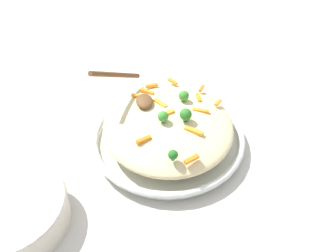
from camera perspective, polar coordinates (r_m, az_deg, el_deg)
name	(u,v)px	position (r m, az deg, el deg)	size (l,w,h in m)	color
ground_plane	(168,143)	(0.78, 0.00, -3.11)	(2.40, 2.40, 0.00)	beige
serving_bowl	(168,137)	(0.77, 0.00, -2.06)	(0.37, 0.37, 0.04)	silver
pasta_mound	(168,125)	(0.74, 0.00, 0.27)	(0.32, 0.30, 0.07)	beige
carrot_piece_0	(169,112)	(0.72, 0.11, 2.51)	(0.03, 0.01, 0.01)	orange
carrot_piece_1	(147,92)	(0.79, -3.87, 6.24)	(0.04, 0.01, 0.01)	orange
carrot_piece_2	(199,98)	(0.77, 5.56, 5.13)	(0.03, 0.01, 0.01)	orange
carrot_piece_3	(191,159)	(0.62, 4.28, -6.01)	(0.03, 0.01, 0.01)	orange
carrot_piece_4	(160,103)	(0.75, -1.44, 4.18)	(0.04, 0.01, 0.01)	orange
carrot_piece_5	(173,81)	(0.83, 0.85, 8.08)	(0.03, 0.01, 0.01)	orange
carrot_piece_6	(152,85)	(0.82, -2.96, 7.35)	(0.03, 0.01, 0.01)	orange
carrot_piece_7	(144,140)	(0.66, -4.44, -2.52)	(0.03, 0.01, 0.01)	orange
carrot_piece_8	(194,131)	(0.68, 4.70, -0.92)	(0.04, 0.01, 0.01)	orange
carrot_piece_9	(202,88)	(0.81, 6.12, 6.82)	(0.03, 0.01, 0.01)	orange
carrot_piece_10	(201,112)	(0.73, 6.07, 2.51)	(0.04, 0.01, 0.01)	orange
carrot_piece_11	(137,96)	(0.78, -5.69, 5.50)	(0.03, 0.01, 0.01)	orange
carrot_piece_12	(218,103)	(0.77, 9.09, 4.20)	(0.02, 0.01, 0.01)	orange
broccoli_floret_0	(163,117)	(0.68, -0.90, 1.71)	(0.02, 0.02, 0.03)	#377928
broccoli_floret_1	(173,155)	(0.61, 0.92, -5.26)	(0.02, 0.02, 0.02)	#205B1C
broccoli_floret_2	(186,115)	(0.69, 3.23, 2.07)	(0.03, 0.03, 0.03)	#296820
broccoli_floret_3	(184,96)	(0.75, 2.89, 5.48)	(0.03, 0.03, 0.03)	#377928
serving_spoon	(133,91)	(0.75, -6.29, 6.36)	(0.15, 0.14, 0.10)	brown
companion_bowl	(13,213)	(0.68, -26.34, -13.90)	(0.21, 0.21, 0.06)	beige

